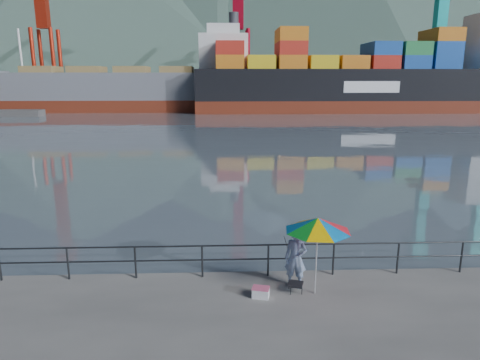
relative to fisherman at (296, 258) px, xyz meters
name	(u,v)px	position (x,y,z in m)	size (l,w,h in m)	color
harbor_water	(218,98)	(-3.70, 129.04, -0.88)	(500.00, 280.00, 0.00)	slate
far_dock	(258,104)	(6.30, 92.04, -0.88)	(200.00, 40.00, 0.40)	#514F4C
guardrail	(169,261)	(-3.70, 0.74, -0.36)	(22.00, 0.06, 1.03)	#2D3033
mountains	(299,16)	(35.11, 206.79, 34.67)	(600.00, 332.80, 80.00)	#385147
port_cranes	(361,30)	(27.30, 83.04, 15.12)	(116.00, 28.00, 38.40)	red
container_stacks	(349,92)	(28.61, 93.39, 1.90)	(58.00, 8.40, 7.80)	yellow
fisherman	(296,258)	(0.00, 0.00, 0.00)	(0.64, 0.42, 1.76)	#2B538A
beach_umbrella	(318,224)	(0.50, -0.42, 1.16)	(2.24, 2.24, 2.23)	white
folding_stool	(295,287)	(-0.04, -0.31, -0.74)	(0.51, 0.51, 0.27)	black
cooler_bag	(261,293)	(-1.04, -0.58, -0.75)	(0.45, 0.30, 0.26)	silver
fishing_rod	(286,273)	(-0.12, 0.90, -0.88)	(0.02, 0.02, 2.31)	black
bulk_carrier	(149,88)	(-16.28, 73.59, 3.25)	(51.33, 8.88, 14.50)	maroon
container_ship	(371,79)	(26.02, 70.38, 4.93)	(62.64, 10.44, 18.10)	maroon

